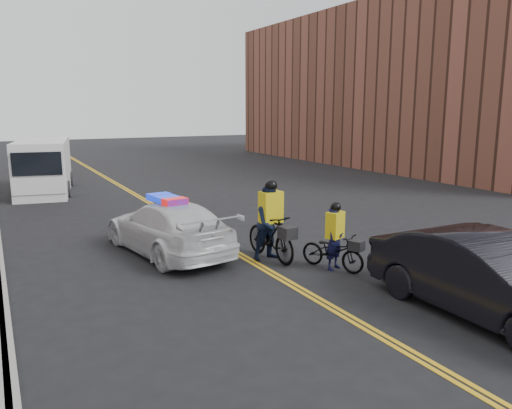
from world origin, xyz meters
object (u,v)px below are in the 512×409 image
object	(u,v)px
dark_sedan	(487,277)
cyclist_near	(335,246)
police_cruiser	(168,227)
cyclist_far	(271,228)
cargo_van	(44,167)

from	to	relation	value
dark_sedan	cyclist_near	xyz separation A→B (m)	(-0.77, 3.85, -0.22)
police_cruiser	cyclist_far	size ratio (longest dim) A/B	2.42
cargo_van	cyclist_far	size ratio (longest dim) A/B	2.89
dark_sedan	cyclist_far	distance (m)	5.63
police_cruiser	dark_sedan	size ratio (longest dim) A/B	1.07
police_cruiser	cargo_van	size ratio (longest dim) A/B	0.84
dark_sedan	cargo_van	bearing A→B (deg)	107.44
dark_sedan	cyclist_far	xyz separation A→B (m)	(-1.80, 5.34, 0.04)
cargo_van	cyclist_near	distance (m)	16.99
cyclist_near	police_cruiser	bearing A→B (deg)	111.40
dark_sedan	cargo_van	size ratio (longest dim) A/B	0.78
dark_sedan	cargo_van	distance (m)	20.88
police_cruiser	cyclist_far	bearing A→B (deg)	131.60
police_cruiser	cyclist_far	xyz separation A→B (m)	(2.28, -1.92, 0.12)
cargo_van	cyclist_near	xyz separation A→B (m)	(5.34, -16.11, -0.64)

